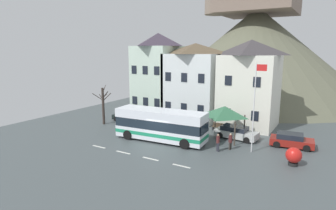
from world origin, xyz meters
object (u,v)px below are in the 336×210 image
at_px(townhouse_02, 249,84).
at_px(pedestrian_01, 230,141).
at_px(hilltop_castle, 255,50).
at_px(flagpole, 255,103).
at_px(townhouse_00, 158,74).
at_px(bus_shelter, 225,111).
at_px(transit_bus, 161,125).
at_px(parked_car_02, 128,116).
at_px(pedestrian_00, 218,142).
at_px(public_bench, 219,127).
at_px(townhouse_01, 195,82).
at_px(parked_car_00, 236,132).
at_px(harbour_buoy, 294,156).
at_px(parked_car_01, 291,140).
at_px(bare_tree_00, 103,105).

bearing_deg(townhouse_02, pedestrian_01, -84.29).
relative_size(hilltop_castle, flagpole, 5.12).
height_order(townhouse_00, bus_shelter, townhouse_00).
bearing_deg(flagpole, transit_bus, -171.31).
bearing_deg(parked_car_02, flagpole, -7.79).
relative_size(pedestrian_00, public_bench, 1.17).
relative_size(townhouse_01, transit_bus, 1.04).
xyz_separation_m(bus_shelter, parked_car_00, (1.08, 0.64, -2.26)).
distance_m(townhouse_00, townhouse_01, 5.88).
bearing_deg(pedestrian_00, townhouse_01, 125.28).
xyz_separation_m(pedestrian_00, pedestrian_01, (0.83, 1.04, -0.03)).
relative_size(parked_car_00, harbour_buoy, 2.98).
height_order(townhouse_00, parked_car_00, townhouse_00).
distance_m(public_bench, harbour_buoy, 10.91).
distance_m(parked_car_01, flagpole, 5.94).
distance_m(pedestrian_00, bare_tree_00, 16.03).
bearing_deg(parked_car_01, bare_tree_00, -178.44).
bearing_deg(bus_shelter, parked_car_00, 30.86).
distance_m(parked_car_02, pedestrian_00, 14.81).
relative_size(parked_car_01, bare_tree_00, 0.84).
bearing_deg(townhouse_00, harbour_buoy, -28.08).
relative_size(bus_shelter, harbour_buoy, 2.39).
xyz_separation_m(parked_car_01, parked_car_02, (-19.71, -0.25, -0.00)).
xyz_separation_m(hilltop_castle, parked_car_00, (5.31, -27.79, -8.42)).
distance_m(townhouse_00, bare_tree_00, 9.52).
distance_m(public_bench, bare_tree_00, 14.34).
xyz_separation_m(townhouse_02, bus_shelter, (-0.73, -6.33, -2.26)).
distance_m(townhouse_02, public_bench, 6.46).
distance_m(hilltop_castle, parked_car_02, 30.47).
xyz_separation_m(townhouse_01, parked_car_00, (7.54, -5.70, -4.36)).
height_order(transit_bus, pedestrian_01, transit_bus).
bearing_deg(parked_car_01, townhouse_01, 150.87).
height_order(transit_bus, harbour_buoy, transit_bus).
relative_size(townhouse_00, flagpole, 1.43).
distance_m(townhouse_01, flagpole, 13.48).
bearing_deg(public_bench, transit_bus, -120.28).
relative_size(townhouse_02, public_bench, 7.32).
bearing_deg(pedestrian_00, hilltop_castle, 98.87).
height_order(townhouse_01, hilltop_castle, hilltop_castle).
xyz_separation_m(townhouse_01, bus_shelter, (6.46, -6.34, -2.10)).
relative_size(parked_car_01, public_bench, 2.88).
relative_size(parked_car_00, pedestrian_00, 2.71).
xyz_separation_m(townhouse_00, townhouse_02, (13.02, -0.16, -0.57)).
height_order(bus_shelter, parked_car_01, bus_shelter).
distance_m(parked_car_00, parked_car_01, 5.36).
distance_m(parked_car_02, pedestrian_01, 15.34).
xyz_separation_m(hilltop_castle, pedestrian_01, (5.88, -31.34, -8.22)).
bearing_deg(parked_car_01, parked_car_00, 176.07).
xyz_separation_m(townhouse_01, flagpole, (10.08, -8.94, -0.42)).
bearing_deg(townhouse_01, townhouse_00, 178.59).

